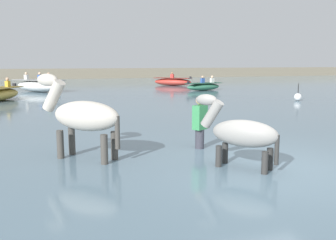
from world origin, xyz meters
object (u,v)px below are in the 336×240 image
Objects in this scene: horse_trailing_pinto at (83,118)px; horse_lead_grey at (241,135)px; boat_mid_outer at (39,86)px; boat_near_port at (173,82)px; boat_far_offshore at (204,86)px; person_spectator_far at (200,130)px; channel_buoy at (298,97)px.

horse_lead_grey is at bearing -29.77° from horse_trailing_pinto.
boat_near_port is at bearing 18.34° from boat_mid_outer.
horse_trailing_pinto reaches higher than boat_far_offshore.
boat_mid_outer is at bearing 102.18° from person_spectator_far.
boat_near_port is 3.62× the size of channel_buoy.
horse_lead_grey reaches higher than boat_mid_outer.
channel_buoy is (12.51, -9.91, -0.20)m from boat_mid_outer.
person_spectator_far is (-0.12, 1.65, -0.18)m from horse_lead_grey.
boat_mid_outer reaches higher than boat_far_offshore.
person_spectator_far is 11.81m from channel_buoy.
horse_lead_grey is 1.09× the size of person_spectator_far.
horse_trailing_pinto is 23.32m from boat_near_port.
boat_mid_outer is at bearing 168.73° from boat_far_offshore.
person_spectator_far is at bearing -137.01° from channel_buoy.
horse_trailing_pinto is 0.59× the size of boat_mid_outer.
horse_lead_grey reaches higher than person_spectator_far.
boat_mid_outer is (-1.31, 18.07, -0.42)m from horse_trailing_pinto.
boat_near_port is (9.02, 21.50, -0.50)m from horse_trailing_pinto.
boat_near_port is (-0.38, 5.56, 0.05)m from boat_far_offshore.
horse_trailing_pinto reaches higher than boat_near_port.
horse_trailing_pinto is (-2.69, 1.54, 0.22)m from horse_lead_grey.
boat_far_offshore is at bearing 68.98° from horse_lead_grey.
horse_lead_grey is 2.03× the size of channel_buoy.
boat_far_offshore is at bearing 103.03° from channel_buoy.
horse_trailing_pinto reaches higher than horse_lead_grey.
horse_lead_grey reaches higher than boat_near_port.
person_spectator_far is at bearing 2.58° from horse_trailing_pinto.
horse_trailing_pinto is at bearing -112.76° from boat_near_port.
boat_near_port is at bearing 99.29° from channel_buoy.
boat_far_offshore is at bearing 66.63° from person_spectator_far.
horse_trailing_pinto is 2.46× the size of channel_buoy.
person_spectator_far reaches higher than channel_buoy.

